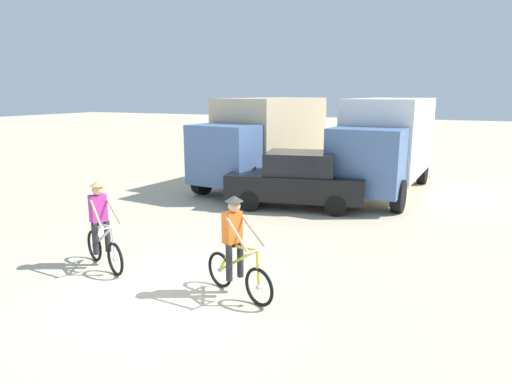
{
  "coord_description": "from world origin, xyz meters",
  "views": [
    {
      "loc": [
        4.47,
        -6.27,
        3.54
      ],
      "look_at": [
        -0.16,
        3.84,
        1.1
      ],
      "focal_mm": 31.73,
      "sensor_mm": 36.0,
      "label": 1
    }
  ],
  "objects_px": {
    "sedan_parked": "(297,180)",
    "cyclist_orange_shirt": "(101,228)",
    "box_truck_white_box": "(386,141)",
    "box_truck_tan_camper": "(265,137)",
    "cyclist_cowboy_hat": "(236,250)"
  },
  "relations": [
    {
      "from": "sedan_parked",
      "to": "cyclist_cowboy_hat",
      "type": "distance_m",
      "value": 6.56
    },
    {
      "from": "box_truck_white_box",
      "to": "cyclist_orange_shirt",
      "type": "distance_m",
      "value": 10.76
    },
    {
      "from": "box_truck_tan_camper",
      "to": "sedan_parked",
      "type": "bearing_deg",
      "value": -51.41
    },
    {
      "from": "cyclist_orange_shirt",
      "to": "cyclist_cowboy_hat",
      "type": "distance_m",
      "value": 3.11
    },
    {
      "from": "sedan_parked",
      "to": "cyclist_cowboy_hat",
      "type": "xyz_separation_m",
      "value": [
        1.16,
        -6.46,
        -0.04
      ]
    },
    {
      "from": "box_truck_white_box",
      "to": "cyclist_cowboy_hat",
      "type": "height_order",
      "value": "box_truck_white_box"
    },
    {
      "from": "box_truck_tan_camper",
      "to": "cyclist_cowboy_hat",
      "type": "height_order",
      "value": "box_truck_tan_camper"
    },
    {
      "from": "cyclist_cowboy_hat",
      "to": "cyclist_orange_shirt",
      "type": "bearing_deg",
      "value": 179.25
    },
    {
      "from": "cyclist_cowboy_hat",
      "to": "box_truck_white_box",
      "type": "bearing_deg",
      "value": 84.51
    },
    {
      "from": "box_truck_white_box",
      "to": "cyclist_orange_shirt",
      "type": "bearing_deg",
      "value": -112.32
    },
    {
      "from": "box_truck_white_box",
      "to": "box_truck_tan_camper",
      "type": "bearing_deg",
      "value": -173.61
    },
    {
      "from": "sedan_parked",
      "to": "cyclist_orange_shirt",
      "type": "height_order",
      "value": "cyclist_orange_shirt"
    },
    {
      "from": "sedan_parked",
      "to": "box_truck_white_box",
      "type": "bearing_deg",
      "value": 58.81
    },
    {
      "from": "sedan_parked",
      "to": "cyclist_orange_shirt",
      "type": "xyz_separation_m",
      "value": [
        -1.95,
        -6.42,
        -0.04
      ]
    },
    {
      "from": "box_truck_white_box",
      "to": "cyclist_orange_shirt",
      "type": "height_order",
      "value": "box_truck_white_box"
    }
  ]
}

